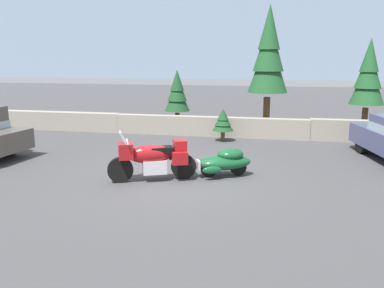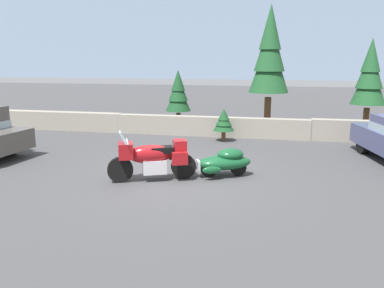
{
  "view_description": "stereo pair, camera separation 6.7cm",
  "coord_description": "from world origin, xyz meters",
  "px_view_note": "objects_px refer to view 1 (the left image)",
  "views": [
    {
      "loc": [
        2.69,
        -9.83,
        3.07
      ],
      "look_at": [
        0.48,
        0.47,
        0.85
      ],
      "focal_mm": 37.05,
      "sensor_mm": 36.0,
      "label": 1
    },
    {
      "loc": [
        2.76,
        -9.81,
        3.07
      ],
      "look_at": [
        0.48,
        0.47,
        0.85
      ],
      "focal_mm": 37.05,
      "sensor_mm": 36.0,
      "label": 2
    }
  ],
  "objects_px": {
    "touring_motorcycle": "(152,157)",
    "pine_tree_far_right": "(177,93)",
    "car_shaped_trailer": "(224,161)",
    "pine_tree_secondary": "(368,75)",
    "pine_tree_tall": "(269,54)"
  },
  "relations": [
    {
      "from": "touring_motorcycle",
      "to": "pine_tree_secondary",
      "type": "distance_m",
      "value": 10.64
    },
    {
      "from": "touring_motorcycle",
      "to": "pine_tree_far_right",
      "type": "xyz_separation_m",
      "value": [
        -1.24,
        7.55,
        1.06
      ]
    },
    {
      "from": "car_shaped_trailer",
      "to": "pine_tree_far_right",
      "type": "bearing_deg",
      "value": 114.03
    },
    {
      "from": "car_shaped_trailer",
      "to": "pine_tree_far_right",
      "type": "relative_size",
      "value": 0.8
    },
    {
      "from": "touring_motorcycle",
      "to": "pine_tree_secondary",
      "type": "height_order",
      "value": "pine_tree_secondary"
    },
    {
      "from": "touring_motorcycle",
      "to": "car_shaped_trailer",
      "type": "bearing_deg",
      "value": 23.85
    },
    {
      "from": "pine_tree_tall",
      "to": "pine_tree_secondary",
      "type": "xyz_separation_m",
      "value": [
        4.04,
        0.34,
        -0.86
      ]
    },
    {
      "from": "pine_tree_far_right",
      "to": "pine_tree_tall",
      "type": "bearing_deg",
      "value": 2.38
    },
    {
      "from": "touring_motorcycle",
      "to": "car_shaped_trailer",
      "type": "distance_m",
      "value": 1.96
    },
    {
      "from": "car_shaped_trailer",
      "to": "pine_tree_secondary",
      "type": "relative_size",
      "value": 0.54
    },
    {
      "from": "touring_motorcycle",
      "to": "car_shaped_trailer",
      "type": "height_order",
      "value": "touring_motorcycle"
    },
    {
      "from": "car_shaped_trailer",
      "to": "pine_tree_secondary",
      "type": "distance_m",
      "value": 9.02
    },
    {
      "from": "touring_motorcycle",
      "to": "pine_tree_far_right",
      "type": "height_order",
      "value": "pine_tree_far_right"
    },
    {
      "from": "pine_tree_tall",
      "to": "pine_tree_far_right",
      "type": "relative_size",
      "value": 1.99
    },
    {
      "from": "car_shaped_trailer",
      "to": "pine_tree_tall",
      "type": "distance_m",
      "value": 7.57
    }
  ]
}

